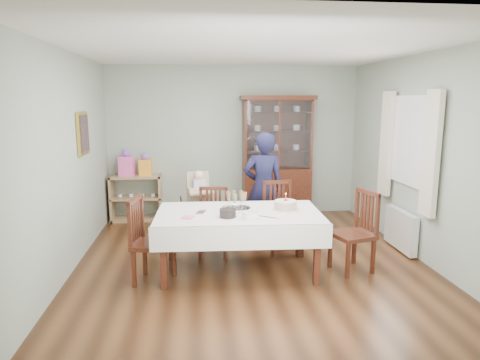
{
  "coord_description": "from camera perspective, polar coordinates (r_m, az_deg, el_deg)",
  "views": [
    {
      "loc": [
        -0.71,
        -5.22,
        2.1
      ],
      "look_at": [
        -0.13,
        0.2,
        1.07
      ],
      "focal_mm": 32.0,
      "sensor_mm": 36.0,
      "label": 1
    }
  ],
  "objects": [
    {
      "name": "floor",
      "position": [
        5.67,
        1.57,
        -11.09
      ],
      "size": [
        5.0,
        5.0,
        0.0
      ],
      "primitive_type": "plane",
      "color": "#593319",
      "rests_on": "ground"
    },
    {
      "name": "room_shell",
      "position": [
        5.81,
        0.95,
        6.74
      ],
      "size": [
        5.0,
        5.0,
        5.0
      ],
      "color": "#9EAA99",
      "rests_on": "floor"
    },
    {
      "name": "dining_table",
      "position": [
        5.3,
        -0.17,
        -8.21
      ],
      "size": [
        2.05,
        1.23,
        0.76
      ],
      "rotation": [
        0.0,
        0.0,
        -0.04
      ],
      "color": "#4C2413",
      "rests_on": "floor"
    },
    {
      "name": "china_cabinet",
      "position": [
        7.68,
        4.92,
        3.3
      ],
      "size": [
        1.3,
        0.48,
        2.18
      ],
      "color": "#4C2413",
      "rests_on": "floor"
    },
    {
      "name": "sideboard",
      "position": [
        7.76,
        -13.65,
        -2.32
      ],
      "size": [
        0.9,
        0.38,
        0.8
      ],
      "color": "tan",
      "rests_on": "floor"
    },
    {
      "name": "picture_frame",
      "position": [
        6.22,
        -20.22,
        5.85
      ],
      "size": [
        0.04,
        0.48,
        0.58
      ],
      "primitive_type": "cube",
      "color": "gold",
      "rests_on": "room_shell"
    },
    {
      "name": "window",
      "position": [
        6.28,
        21.86,
        4.86
      ],
      "size": [
        0.04,
        1.02,
        1.22
      ],
      "primitive_type": "cube",
      "color": "white",
      "rests_on": "room_shell"
    },
    {
      "name": "curtain_left",
      "position": [
        5.72,
        24.13,
        3.19
      ],
      "size": [
        0.07,
        0.3,
        1.55
      ],
      "primitive_type": "cube",
      "color": "silver",
      "rests_on": "room_shell"
    },
    {
      "name": "curtain_right",
      "position": [
        6.81,
        18.93,
        4.59
      ],
      "size": [
        0.07,
        0.3,
        1.55
      ],
      "primitive_type": "cube",
      "color": "silver",
      "rests_on": "room_shell"
    },
    {
      "name": "radiator",
      "position": [
        6.48,
        20.62,
        -6.19
      ],
      "size": [
        0.1,
        0.8,
        0.55
      ],
      "primitive_type": "cube",
      "color": "white",
      "rests_on": "floor"
    },
    {
      "name": "chair_far_left",
      "position": [
        5.91,
        -3.6,
        -7.39
      ],
      "size": [
        0.46,
        0.46,
        0.92
      ],
      "rotation": [
        0.0,
        0.0,
        -0.12
      ],
      "color": "#4C2413",
      "rests_on": "floor"
    },
    {
      "name": "chair_far_right",
      "position": [
        6.04,
        5.42,
        -6.82
      ],
      "size": [
        0.49,
        0.49,
        0.98
      ],
      "rotation": [
        0.0,
        0.0,
        0.13
      ],
      "color": "#4C2413",
      "rests_on": "floor"
    },
    {
      "name": "chair_end_left",
      "position": [
        5.15,
        -11.55,
        -10.04
      ],
      "size": [
        0.54,
        0.54,
        1.0
      ],
      "rotation": [
        0.0,
        0.0,
        1.35
      ],
      "color": "#4C2413",
      "rests_on": "floor"
    },
    {
      "name": "chair_end_right",
      "position": [
        5.54,
        14.81,
        -8.67
      ],
      "size": [
        0.56,
        0.56,
        1.0
      ],
      "rotation": [
        0.0,
        0.0,
        -1.29
      ],
      "color": "#4C2413",
      "rests_on": "floor"
    },
    {
      "name": "woman",
      "position": [
        6.34,
        3.12,
        -1.02
      ],
      "size": [
        0.61,
        0.41,
        1.64
      ],
      "primitive_type": "imported",
      "rotation": [
        0.0,
        0.0,
        3.17
      ],
      "color": "black",
      "rests_on": "floor"
    },
    {
      "name": "high_chair",
      "position": [
        6.61,
        -5.4,
        -4.24
      ],
      "size": [
        0.53,
        0.53,
        1.05
      ],
      "rotation": [
        0.0,
        0.0,
        0.16
      ],
      "color": "black",
      "rests_on": "floor"
    },
    {
      "name": "champagne_tray",
      "position": [
        5.32,
        -0.5,
        -3.24
      ],
      "size": [
        0.36,
        0.36,
        0.22
      ],
      "color": "silver",
      "rests_on": "dining_table"
    },
    {
      "name": "birthday_cake",
      "position": [
        5.3,
        6.1,
        -3.42
      ],
      "size": [
        0.32,
        0.32,
        0.22
      ],
      "color": "white",
      "rests_on": "dining_table"
    },
    {
      "name": "plate_stack_dark",
      "position": [
        4.97,
        -1.65,
        -4.43
      ],
      "size": [
        0.21,
        0.21,
        0.09
      ],
      "primitive_type": "cylinder",
      "rotation": [
        0.0,
        0.0,
        -0.09
      ],
      "color": "black",
      "rests_on": "dining_table"
    },
    {
      "name": "plate_stack_white",
      "position": [
        4.91,
        1.44,
        -4.71
      ],
      "size": [
        0.2,
        0.2,
        0.08
      ],
      "primitive_type": "cylinder",
      "rotation": [
        0.0,
        0.0,
        -0.1
      ],
      "color": "white",
      "rests_on": "dining_table"
    },
    {
      "name": "napkin_stack",
      "position": [
        4.97,
        -6.98,
        -4.97
      ],
      "size": [
        0.16,
        0.16,
        0.02
      ],
      "primitive_type": "cube",
      "rotation": [
        0.0,
        0.0,
        -0.32
      ],
      "color": "#FF5DB4",
      "rests_on": "dining_table"
    },
    {
      "name": "cutlery",
      "position": [
        5.19,
        -5.66,
        -4.28
      ],
      "size": [
        0.16,
        0.2,
        0.01
      ],
      "primitive_type": null,
      "rotation": [
        0.0,
        0.0,
        -0.26
      ],
      "color": "silver",
      "rests_on": "dining_table"
    },
    {
      "name": "cake_knife",
      "position": [
        4.96,
        3.94,
        -4.98
      ],
      "size": [
        0.22,
        0.17,
        0.01
      ],
      "primitive_type": "cube",
      "rotation": [
        0.0,
        0.0,
        -0.63
      ],
      "color": "silver",
      "rests_on": "dining_table"
    },
    {
      "name": "gift_bag_pink",
      "position": [
        7.65,
        -14.91,
        2.07
      ],
      "size": [
        0.27,
        0.2,
        0.47
      ],
      "color": "#FF5DB4",
      "rests_on": "sideboard"
    },
    {
      "name": "gift_bag_orange",
      "position": [
        7.61,
        -12.52,
        1.92
      ],
      "size": [
        0.22,
        0.15,
        0.4
      ],
      "color": "orange",
      "rests_on": "sideboard"
    }
  ]
}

